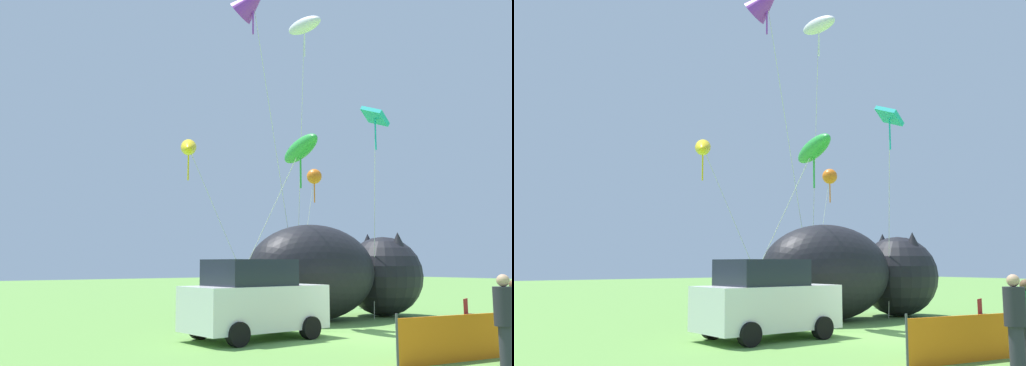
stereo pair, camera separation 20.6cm
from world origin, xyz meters
TOP-DOWN VIEW (x-y plane):
  - ground_plane at (0.00, 0.00)m, footprint 120.00×120.00m
  - parked_car at (-3.16, 1.48)m, footprint 3.96×2.09m
  - folding_chair at (3.87, -0.59)m, footprint 0.72×0.72m
  - inflatable_cat at (2.46, 4.07)m, footprint 7.89×3.63m
  - safety_fence at (-0.47, -4.16)m, footprint 6.03×0.95m
  - spectator_in_black_shirt at (-2.23, -5.30)m, footprint 0.40×0.40m
  - kite_white_ghost at (2.17, 5.25)m, footprint 0.72×2.10m
  - kite_yellow_hero at (-1.81, 7.56)m, footprint 2.62×3.71m
  - kite_purple_delta at (-0.83, 4.69)m, footprint 3.47×1.97m
  - kite_green_fish at (-0.46, 2.57)m, footprint 2.51×3.16m
  - kite_orange_flower at (6.27, 9.26)m, footprint 2.18×1.00m
  - kite_teal_diamond at (3.63, 2.92)m, footprint 1.02×1.21m

SIDE VIEW (x-z plane):
  - ground_plane at x=0.00m, z-range 0.00..0.00m
  - safety_fence at x=-0.47m, z-range -0.05..1.02m
  - folding_chair at x=3.87m, z-range 0.07..1.00m
  - spectator_in_black_shirt at x=-2.23m, z-range 0.08..1.94m
  - parked_car at x=-3.16m, z-range -0.03..2.13m
  - inflatable_cat at x=2.46m, z-range -0.13..3.31m
  - kite_green_fish at x=-0.46m, z-range 2.60..8.92m
  - kite_orange_flower at x=6.27m, z-range 2.93..9.60m
  - kite_yellow_hero at x=-1.81m, z-range 2.92..10.05m
  - kite_teal_diamond at x=3.63m, z-range 3.46..11.45m
  - kite_white_ghost at x=2.17m, z-range 5.58..17.63m
  - kite_purple_delta at x=-0.83m, z-range 5.39..17.87m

